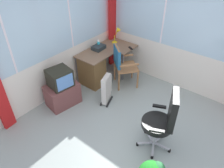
{
  "coord_description": "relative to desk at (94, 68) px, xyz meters",
  "views": [
    {
      "loc": [
        -2.08,
        -1.17,
        2.96
      ],
      "look_at": [
        0.48,
        0.86,
        0.59
      ],
      "focal_mm": 33.73,
      "sensor_mm": 36.0,
      "label": 1
    }
  ],
  "objects": [
    {
      "name": "ground",
      "position": [
        -0.92,
        -1.76,
        -0.42
      ],
      "size": [
        5.04,
        5.19,
        0.06
      ],
      "primitive_type": "cube",
      "color": "#8F9A95"
    },
    {
      "name": "tv_on_stand",
      "position": [
        -0.98,
        -0.02,
        -0.03
      ],
      "size": [
        0.71,
        0.54,
        0.83
      ],
      "color": "brown",
      "rests_on": "ground"
    },
    {
      "name": "wooden_armchair",
      "position": [
        0.32,
        -0.55,
        0.22
      ],
      "size": [
        0.68,
        0.68,
        0.98
      ],
      "color": "#9D6A40",
      "rests_on": "ground"
    },
    {
      "name": "east_window_panel",
      "position": [
        1.14,
        -1.76,
        0.86
      ],
      "size": [
        0.07,
        4.19,
        2.51
      ],
      "color": "silver",
      "rests_on": "ground"
    },
    {
      "name": "tv_remote",
      "position": [
        0.81,
        -0.47,
        0.34
      ],
      "size": [
        0.11,
        0.15,
        0.02
      ],
      "primitive_type": "cube",
      "rotation": [
        0.0,
        0.0,
        -0.49
      ],
      "color": "black",
      "rests_on": "desk"
    },
    {
      "name": "paper_tray",
      "position": [
        0.32,
        0.11,
        0.38
      ],
      "size": [
        0.31,
        0.25,
        0.09
      ],
      "primitive_type": "cube",
      "rotation": [
        0.0,
        0.0,
        0.06
      ],
      "color": "#252D30",
      "rests_on": "desk"
    },
    {
      "name": "space_heater",
      "position": [
        -0.35,
        -0.69,
        -0.07
      ],
      "size": [
        0.41,
        0.28,
        0.64
      ],
      "color": "silver",
      "rests_on": "ground"
    },
    {
      "name": "office_chair",
      "position": [
        -0.7,
        -2.13,
        0.25
      ],
      "size": [
        0.63,
        0.57,
        1.12
      ],
      "color": "#B7B7BF",
      "rests_on": "ground"
    },
    {
      "name": "north_window_panel",
      "position": [
        -0.92,
        0.37,
        0.86
      ],
      "size": [
        4.04,
        0.07,
        2.51
      ],
      "color": "silver",
      "rests_on": "ground"
    },
    {
      "name": "spray_bottle",
      "position": [
        0.38,
        0.16,
        0.43
      ],
      "size": [
        0.06,
        0.06,
        0.22
      ],
      "color": "#33BECF",
      "rests_on": "desk"
    },
    {
      "name": "desk_lamp",
      "position": [
        0.92,
        -0.01,
        0.57
      ],
      "size": [
        0.22,
        0.19,
        0.37
      ],
      "color": "yellow",
      "rests_on": "desk"
    },
    {
      "name": "desk",
      "position": [
        0.0,
        0.0,
        0.0
      ],
      "size": [
        1.39,
        0.83,
        0.72
      ],
      "color": "#7E5F47",
      "rests_on": "ground"
    },
    {
      "name": "curtain_corner",
      "position": [
        1.01,
        0.24,
        0.81
      ],
      "size": [
        0.22,
        0.07,
        2.41
      ],
      "primitive_type": "cube",
      "rotation": [
        0.0,
        0.0,
        -0.01
      ],
      "color": "red",
      "rests_on": "ground"
    }
  ]
}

